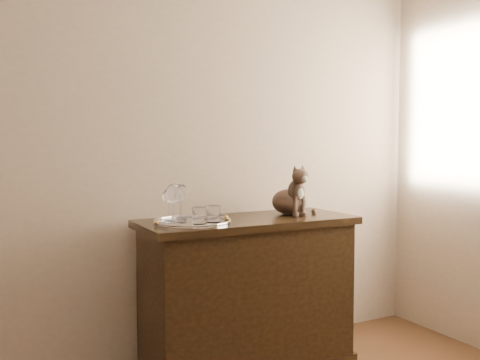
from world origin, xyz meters
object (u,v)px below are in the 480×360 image
object	(u,v)px
sideboard	(247,294)
tumbler_b	(199,216)
wine_glass_c	(174,204)
tray	(193,223)
wine_glass_a	(169,205)
cat	(289,189)
wine_glass_b	(181,203)
wine_glass_d	(180,203)
tumbler_a	(213,214)

from	to	relation	value
sideboard	tumbler_b	world-z (taller)	tumbler_b
sideboard	wine_glass_c	xyz separation A→B (m)	(-0.46, -0.07, 0.54)
tray	wine_glass_a	xyz separation A→B (m)	(-0.10, 0.09, 0.09)
tray	cat	size ratio (longest dim) A/B	1.37
wine_glass_c	wine_glass_b	bearing A→B (deg)	56.18
wine_glass_d	cat	xyz separation A→B (m)	(0.69, 0.03, 0.04)
cat	wine_glass_a	bearing A→B (deg)	177.03
wine_glass_a	tumbler_a	bearing A→B (deg)	-38.59
sideboard	tumbler_a	world-z (taller)	tumbler_a
tray	wine_glass_a	size ratio (longest dim) A/B	2.35
wine_glass_c	sideboard	bearing A→B (deg)	9.00
wine_glass_c	tumbler_b	distance (m)	0.14
wine_glass_a	wine_glass_b	bearing A→B (deg)	7.25
sideboard	wine_glass_b	size ratio (longest dim) A/B	6.58
tray	wine_glass_d	world-z (taller)	wine_glass_d
wine_glass_a	cat	distance (m)	0.73
tray	wine_glass_d	xyz separation A→B (m)	(-0.05, 0.03, 0.10)
wine_glass_b	tumbler_b	xyz separation A→B (m)	(0.03, -0.18, -0.05)
tray	cat	distance (m)	0.65
tray	wine_glass_b	size ratio (longest dim) A/B	2.19
tray	wine_glass_d	distance (m)	0.12
tumbler_a	wine_glass_c	bearing A→B (deg)	174.87
wine_glass_d	tumbler_b	distance (m)	0.14
cat	tray	bearing A→B (deg)	-175.35
tray	wine_glass_a	distance (m)	0.16
tumbler_a	wine_glass_b	bearing A→B (deg)	125.97
sideboard	wine_glass_c	world-z (taller)	wine_glass_c
tray	wine_glass_c	xyz separation A→B (m)	(-0.12, -0.04, 0.11)
wine_glass_d	cat	distance (m)	0.69
wine_glass_b	wine_glass_c	world-z (taller)	wine_glass_c
wine_glass_b	tumbler_a	xyz separation A→B (m)	(0.11, -0.16, -0.05)
wine_glass_b	wine_glass_d	bearing A→B (deg)	-114.14
tumbler_a	cat	world-z (taller)	cat
tray	wine_glass_a	world-z (taller)	wine_glass_a
sideboard	wine_glass_d	distance (m)	0.66
wine_glass_c	wine_glass_d	size ratio (longest dim) A/B	1.03
wine_glass_b	cat	world-z (taller)	cat
sideboard	tray	xyz separation A→B (m)	(-0.34, -0.03, 0.43)
wine_glass_a	wine_glass_c	world-z (taller)	wine_glass_c
wine_glass_b	tray	bearing A→B (deg)	-75.34
tray	tumbler_a	distance (m)	0.12
wine_glass_b	wine_glass_d	distance (m)	0.07
tumbler_b	tumbler_a	bearing A→B (deg)	14.65
sideboard	wine_glass_c	distance (m)	0.71
wine_glass_a	cat	bearing A→B (deg)	-1.52
cat	wine_glass_d	bearing A→B (deg)	-178.58
wine_glass_c	tumbler_a	bearing A→B (deg)	-5.13
wine_glass_d	cat	bearing A→B (deg)	2.87
wine_glass_c	tumbler_a	world-z (taller)	wine_glass_c
wine_glass_c	wine_glass_a	bearing A→B (deg)	80.64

